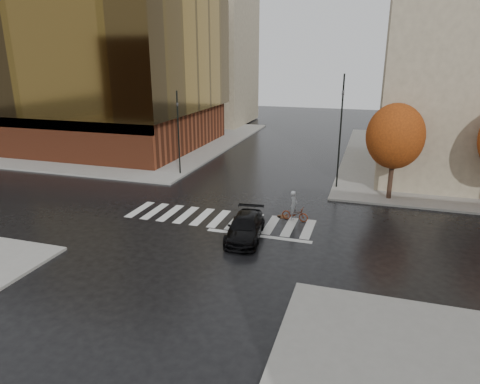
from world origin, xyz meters
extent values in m
plane|color=black|center=(0.00, 0.00, 0.00)|extent=(120.00, 120.00, 0.00)
cube|color=gray|center=(-21.00, 21.00, 0.07)|extent=(30.00, 30.00, 0.15)
cube|color=silver|center=(0.00, 0.50, 0.01)|extent=(12.00, 3.00, 0.01)
cube|color=brown|center=(-22.00, 18.00, 2.15)|extent=(26.00, 18.00, 4.00)
cube|color=beige|center=(-22.00, 9.20, 3.65)|extent=(26.00, 0.40, 1.00)
cube|color=olive|center=(-22.00, 18.00, 10.15)|extent=(27.00, 19.00, 12.00)
cube|color=gray|center=(-16.00, 37.00, 10.15)|extent=(14.00, 12.00, 20.00)
cylinder|color=#311D16|center=(10.00, 7.40, 1.55)|extent=(0.32, 0.32, 2.80)
ellipsoid|color=#A33F0F|center=(10.00, 7.40, 4.47)|extent=(3.80, 3.80, 4.37)
imported|color=black|center=(2.38, -1.80, 0.64)|extent=(2.32, 4.58, 1.28)
imported|color=maroon|center=(4.51, 1.62, 0.43)|extent=(1.70, 0.79, 0.86)
imported|color=#92969A|center=(4.41, 1.62, 0.99)|extent=(0.50, 0.69, 1.75)
cylinder|color=black|center=(-6.58, 9.00, 3.53)|extent=(0.12, 0.12, 6.76)
imported|color=black|center=(-6.58, 9.00, 5.98)|extent=(0.20, 0.17, 0.85)
cylinder|color=black|center=(6.30, 9.00, 4.26)|extent=(0.12, 0.12, 8.23)
imported|color=black|center=(6.30, 9.00, 7.25)|extent=(0.20, 0.23, 1.03)
cylinder|color=orange|center=(-9.93, 9.91, 0.48)|extent=(0.26, 0.26, 0.66)
sphere|color=orange|center=(-9.93, 9.91, 0.81)|extent=(0.28, 0.28, 0.28)
cylinder|color=#51311C|center=(3.66, 2.00, 0.01)|extent=(0.85, 0.85, 0.01)
camera|label=1|loc=(8.60, -22.52, 9.64)|focal=32.00mm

